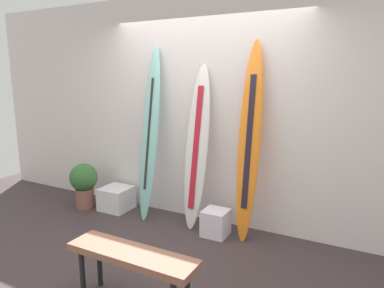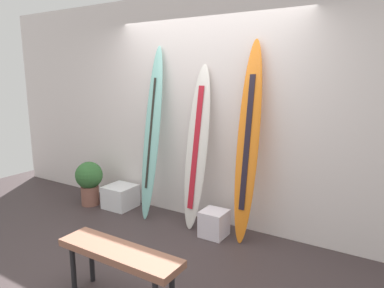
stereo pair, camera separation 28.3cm
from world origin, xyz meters
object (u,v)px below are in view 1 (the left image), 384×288
(surfboard_ivory, at_px, (197,149))
(surfboard_sunset, at_px, (249,144))
(bench, at_px, (132,259))
(display_block_left, at_px, (116,198))
(potted_plant, at_px, (84,182))
(surfboard_seafoam, at_px, (150,135))
(display_block_center, at_px, (216,223))

(surfboard_ivory, xyz_separation_m, surfboard_sunset, (0.65, -0.01, 0.12))
(surfboard_sunset, xyz_separation_m, bench, (-0.39, -1.61, -0.67))
(display_block_left, height_order, potted_plant, potted_plant)
(surfboard_seafoam, distance_m, surfboard_sunset, 1.30)
(surfboard_seafoam, height_order, surfboard_ivory, surfboard_seafoam)
(display_block_left, xyz_separation_m, display_block_center, (1.54, -0.09, -0.00))
(surfboard_sunset, bearing_deg, potted_plant, -174.94)
(surfboard_ivory, distance_m, bench, 1.74)
(surfboard_ivory, relative_size, potted_plant, 3.12)
(surfboard_ivory, height_order, potted_plant, surfboard_ivory)
(surfboard_sunset, xyz_separation_m, potted_plant, (-2.30, -0.20, -0.72))
(surfboard_seafoam, bearing_deg, surfboard_ivory, 2.92)
(surfboard_sunset, xyz_separation_m, display_block_left, (-1.86, -0.05, -0.93))
(surfboard_seafoam, distance_m, display_block_left, 1.09)
(surfboard_seafoam, height_order, display_block_left, surfboard_seafoam)
(surfboard_ivory, distance_m, surfboard_sunset, 0.66)
(surfboard_ivory, distance_m, display_block_center, 0.89)
(surfboard_seafoam, bearing_deg, display_block_left, -176.76)
(surfboard_ivory, height_order, bench, surfboard_ivory)
(bench, bearing_deg, display_block_center, 87.56)
(surfboard_seafoam, relative_size, potted_plant, 3.50)
(potted_plant, bearing_deg, display_block_left, 18.95)
(potted_plant, bearing_deg, display_block_center, 1.85)
(surfboard_sunset, bearing_deg, surfboard_ivory, 178.93)
(display_block_left, bearing_deg, surfboard_sunset, 1.62)
(surfboard_seafoam, bearing_deg, surfboard_sunset, 0.92)
(surfboard_ivory, height_order, display_block_left, surfboard_ivory)
(surfboard_seafoam, height_order, surfboard_sunset, surfboard_sunset)
(surfboard_seafoam, bearing_deg, potted_plant, -169.65)
(surfboard_ivory, relative_size, bench, 1.78)
(display_block_left, bearing_deg, surfboard_seafoam, 3.24)
(surfboard_seafoam, relative_size, display_block_center, 7.26)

